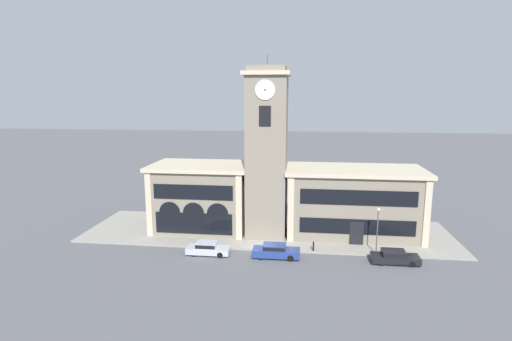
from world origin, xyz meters
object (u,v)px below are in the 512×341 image
at_px(parked_car_far, 394,257).
at_px(street_lamp, 378,223).
at_px(parked_car_near, 208,248).
at_px(bollard, 313,246).
at_px(parked_car_mid, 276,251).

bearing_deg(parked_car_far, street_lamp, 126.96).
relative_size(parked_car_near, bollard, 4.28).
relative_size(parked_car_far, bollard, 4.40).
bearing_deg(parked_car_near, street_lamp, 6.29).
height_order(parked_car_near, parked_car_mid, parked_car_mid).
bearing_deg(bollard, parked_car_near, -170.27).
bearing_deg(street_lamp, bollard, -179.76).
height_order(parked_car_far, bollard, parked_car_far).
distance_m(street_lamp, bollard, 7.10).
distance_m(parked_car_near, bollard, 11.22).
distance_m(parked_car_mid, parked_car_far, 11.87).
bearing_deg(bollard, street_lamp, 0.24).
height_order(parked_car_far, street_lamp, street_lamp).
xyz_separation_m(parked_car_mid, parked_car_far, (11.87, 0.00, -0.05)).
relative_size(parked_car_near, parked_car_far, 0.97).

